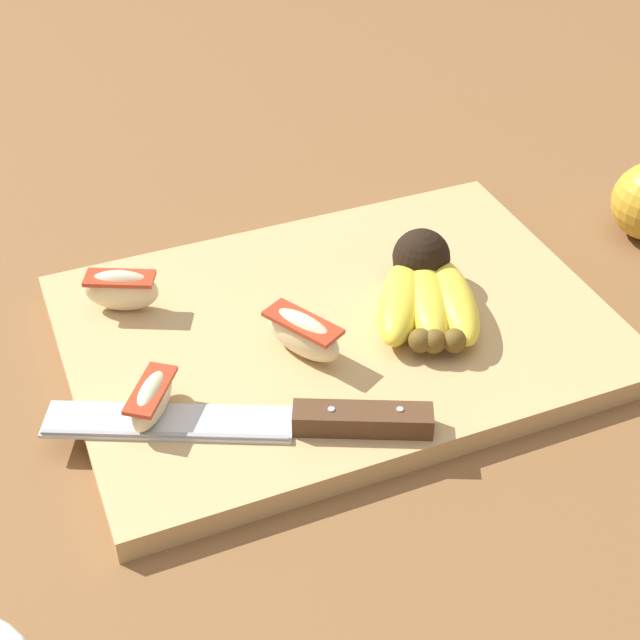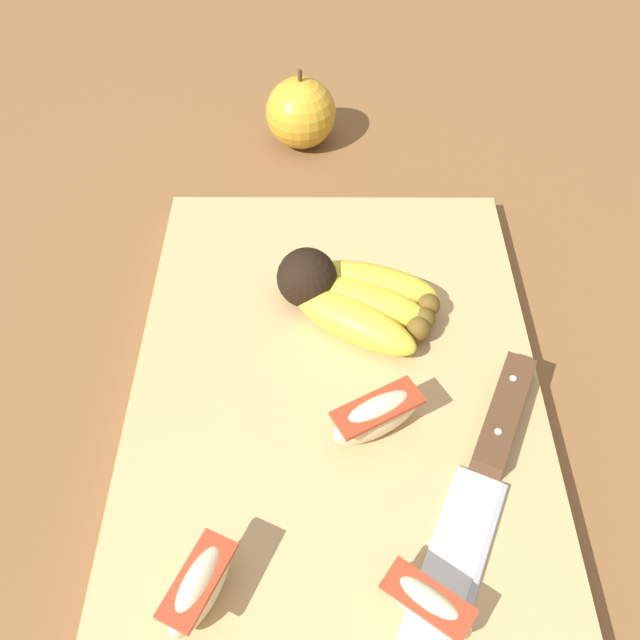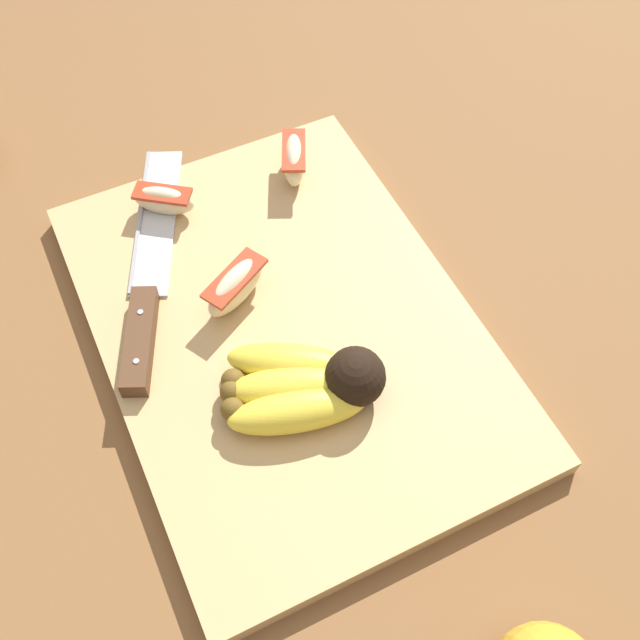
{
  "view_description": "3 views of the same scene",
  "coord_description": "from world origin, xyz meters",
  "px_view_note": "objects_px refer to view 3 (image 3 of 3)",
  "views": [
    {
      "loc": [
        -0.23,
        -0.53,
        0.5
      ],
      "look_at": [
        -0.01,
        -0.01,
        0.04
      ],
      "focal_mm": 51.92,
      "sensor_mm": 36.0,
      "label": 1
    },
    {
      "loc": [
        -0.29,
        0.02,
        0.45
      ],
      "look_at": [
        0.04,
        0.02,
        0.06
      ],
      "focal_mm": 38.27,
      "sensor_mm": 36.0,
      "label": 2
    },
    {
      "loc": [
        0.35,
        -0.12,
        0.57
      ],
      "look_at": [
        0.03,
        0.03,
        0.03
      ],
      "focal_mm": 42.55,
      "sensor_mm": 36.0,
      "label": 3
    }
  ],
  "objects_px": {
    "banana_bunch": "(307,385)",
    "chefs_knife": "(146,295)",
    "apple_wedge_middle": "(164,200)",
    "apple_wedge_near": "(236,286)",
    "apple_wedge_far": "(294,159)"
  },
  "relations": [
    {
      "from": "apple_wedge_near",
      "to": "apple_wedge_far",
      "type": "xyz_separation_m",
      "value": [
        -0.12,
        0.11,
        0.0
      ]
    },
    {
      "from": "chefs_knife",
      "to": "apple_wedge_far",
      "type": "xyz_separation_m",
      "value": [
        -0.08,
        0.18,
        0.01
      ]
    },
    {
      "from": "banana_bunch",
      "to": "apple_wedge_far",
      "type": "bearing_deg",
      "value": 157.75
    },
    {
      "from": "apple_wedge_near",
      "to": "apple_wedge_far",
      "type": "relative_size",
      "value": 1.11
    },
    {
      "from": "banana_bunch",
      "to": "apple_wedge_middle",
      "type": "relative_size",
      "value": 2.27
    },
    {
      "from": "chefs_knife",
      "to": "apple_wedge_near",
      "type": "xyz_separation_m",
      "value": [
        0.03,
        0.07,
        0.01
      ]
    },
    {
      "from": "banana_bunch",
      "to": "chefs_knife",
      "type": "distance_m",
      "value": 0.17
    },
    {
      "from": "apple_wedge_middle",
      "to": "apple_wedge_near",
      "type": "bearing_deg",
      "value": 10.34
    },
    {
      "from": "banana_bunch",
      "to": "apple_wedge_near",
      "type": "relative_size",
      "value": 1.88
    },
    {
      "from": "chefs_knife",
      "to": "apple_wedge_near",
      "type": "distance_m",
      "value": 0.08
    },
    {
      "from": "chefs_knife",
      "to": "apple_wedge_far",
      "type": "relative_size",
      "value": 4.12
    },
    {
      "from": "apple_wedge_near",
      "to": "apple_wedge_far",
      "type": "distance_m",
      "value": 0.16
    },
    {
      "from": "apple_wedge_near",
      "to": "chefs_knife",
      "type": "bearing_deg",
      "value": -115.52
    },
    {
      "from": "banana_bunch",
      "to": "chefs_knife",
      "type": "height_order",
      "value": "banana_bunch"
    },
    {
      "from": "apple_wedge_near",
      "to": "apple_wedge_middle",
      "type": "relative_size",
      "value": 1.21
    }
  ]
}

